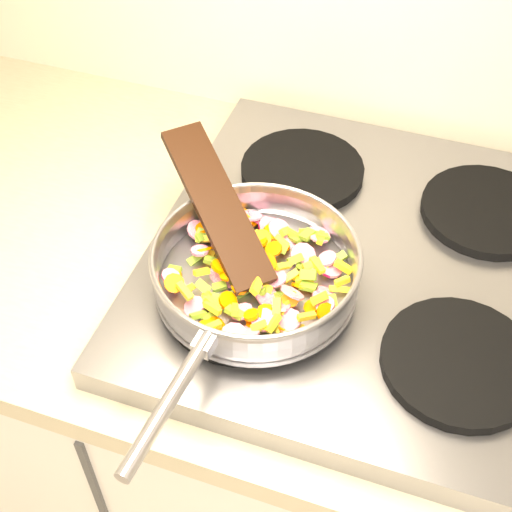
% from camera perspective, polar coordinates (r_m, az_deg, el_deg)
% --- Properties ---
extents(cooktop, '(0.60, 0.60, 0.04)m').
position_cam_1_polar(cooktop, '(1.01, 9.01, -0.93)').
color(cooktop, '#939399').
rests_on(cooktop, counter_top).
extents(grate_fl, '(0.19, 0.19, 0.02)m').
position_cam_1_polar(grate_fl, '(0.92, -1.25, -3.77)').
color(grate_fl, black).
rests_on(grate_fl, cooktop).
extents(grate_fr, '(0.19, 0.19, 0.02)m').
position_cam_1_polar(grate_fr, '(0.90, 15.96, -8.15)').
color(grate_fr, black).
rests_on(grate_fr, cooktop).
extents(grate_bl, '(0.19, 0.19, 0.02)m').
position_cam_1_polar(grate_bl, '(1.11, 3.73, 6.88)').
color(grate_bl, black).
rests_on(grate_bl, cooktop).
extents(grate_br, '(0.19, 0.19, 0.02)m').
position_cam_1_polar(grate_br, '(1.09, 17.98, 3.46)').
color(grate_br, black).
rests_on(grate_br, cooktop).
extents(saute_pan, '(0.31, 0.48, 0.06)m').
position_cam_1_polar(saute_pan, '(0.90, -0.07, -0.98)').
color(saute_pan, '#9E9EA5').
rests_on(saute_pan, grate_fl).
extents(vegetable_heap, '(0.24, 0.25, 0.05)m').
position_cam_1_polar(vegetable_heap, '(0.92, 0.13, -1.23)').
color(vegetable_heap, '#BF124E').
rests_on(vegetable_heap, saute_pan).
extents(wooden_spatula, '(0.21, 0.21, 0.09)m').
position_cam_1_polar(wooden_spatula, '(0.94, -3.14, 4.15)').
color(wooden_spatula, black).
rests_on(wooden_spatula, saute_pan).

